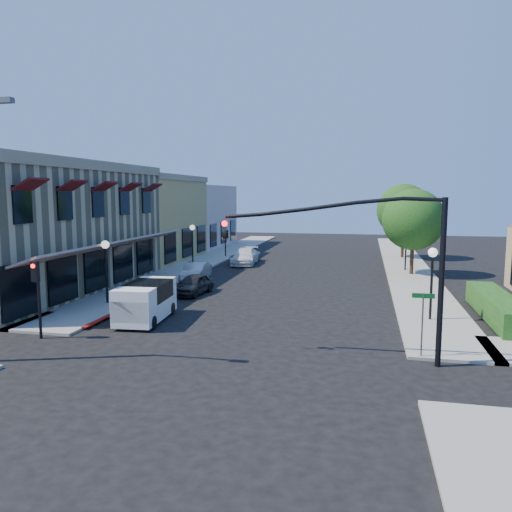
% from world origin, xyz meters
% --- Properties ---
extents(ground, '(120.00, 120.00, 0.00)m').
position_xyz_m(ground, '(0.00, 0.00, 0.00)').
color(ground, black).
rests_on(ground, ground).
extents(sidewalk_left, '(3.50, 50.00, 0.12)m').
position_xyz_m(sidewalk_left, '(-8.75, 27.00, 0.06)').
color(sidewalk_left, gray).
rests_on(sidewalk_left, ground).
extents(sidewalk_right, '(3.50, 50.00, 0.12)m').
position_xyz_m(sidewalk_right, '(8.75, 27.00, 0.06)').
color(sidewalk_right, gray).
rests_on(sidewalk_right, ground).
extents(curb_red_strip, '(0.25, 10.00, 0.06)m').
position_xyz_m(curb_red_strip, '(-6.90, 8.00, 0.00)').
color(curb_red_strip, maroon).
rests_on(curb_red_strip, ground).
extents(corner_brick_building, '(11.77, 18.20, 8.10)m').
position_xyz_m(corner_brick_building, '(-15.45, 11.00, 4.01)').
color(corner_brick_building, tan).
rests_on(corner_brick_building, ground).
extents(yellow_stucco_building, '(10.00, 12.00, 7.60)m').
position_xyz_m(yellow_stucco_building, '(-15.50, 26.00, 3.80)').
color(yellow_stucco_building, tan).
rests_on(yellow_stucco_building, ground).
extents(pink_stucco_building, '(10.00, 12.00, 7.00)m').
position_xyz_m(pink_stucco_building, '(-15.50, 38.00, 3.50)').
color(pink_stucco_building, beige).
rests_on(pink_stucco_building, ground).
extents(hedge, '(1.40, 8.00, 1.10)m').
position_xyz_m(hedge, '(11.70, 9.00, 0.00)').
color(hedge, '#1B4614').
rests_on(hedge, ground).
extents(street_tree_a, '(4.56, 4.56, 6.48)m').
position_xyz_m(street_tree_a, '(8.80, 22.00, 4.19)').
color(street_tree_a, '#332014').
rests_on(street_tree_a, ground).
extents(street_tree_b, '(4.94, 4.94, 7.02)m').
position_xyz_m(street_tree_b, '(8.80, 32.00, 4.54)').
color(street_tree_b, '#332014').
rests_on(street_tree_b, ground).
extents(signal_mast_arm, '(8.01, 0.39, 6.00)m').
position_xyz_m(signal_mast_arm, '(5.86, 1.50, 4.09)').
color(signal_mast_arm, black).
rests_on(signal_mast_arm, ground).
extents(secondary_signal, '(0.28, 0.42, 3.32)m').
position_xyz_m(secondary_signal, '(-8.00, 1.41, 2.32)').
color(secondary_signal, black).
rests_on(secondary_signal, ground).
extents(street_name_sign, '(0.80, 0.06, 2.50)m').
position_xyz_m(street_name_sign, '(7.50, 2.20, 1.70)').
color(street_name_sign, '#595B5E').
rests_on(street_name_sign, ground).
extents(lamppost_left_near, '(0.44, 0.44, 3.57)m').
position_xyz_m(lamppost_left_near, '(-8.50, 8.00, 2.74)').
color(lamppost_left_near, black).
rests_on(lamppost_left_near, ground).
extents(lamppost_left_far, '(0.44, 0.44, 3.57)m').
position_xyz_m(lamppost_left_far, '(-8.50, 22.00, 2.74)').
color(lamppost_left_far, black).
rests_on(lamppost_left_far, ground).
extents(lamppost_right_near, '(0.44, 0.44, 3.57)m').
position_xyz_m(lamppost_right_near, '(8.50, 8.00, 2.74)').
color(lamppost_right_near, black).
rests_on(lamppost_right_near, ground).
extents(lamppost_right_far, '(0.44, 0.44, 3.57)m').
position_xyz_m(lamppost_right_far, '(8.50, 24.00, 2.74)').
color(lamppost_right_far, black).
rests_on(lamppost_right_far, ground).
extents(white_van, '(2.12, 4.29, 1.84)m').
position_xyz_m(white_van, '(-4.89, 5.16, 1.07)').
color(white_van, white).
rests_on(white_van, ground).
extents(parked_car_a, '(1.86, 3.76, 1.23)m').
position_xyz_m(parked_car_a, '(-4.80, 11.78, 0.62)').
color(parked_car_a, black).
rests_on(parked_car_a, ground).
extents(parked_car_b, '(1.65, 4.04, 1.30)m').
position_xyz_m(parked_car_b, '(-6.20, 16.16, 0.65)').
color(parked_car_b, '#ABAEB1').
rests_on(parked_car_b, ground).
extents(parked_car_c, '(2.26, 4.87, 1.38)m').
position_xyz_m(parked_car_c, '(-4.80, 25.00, 0.69)').
color(parked_car_c, white).
rests_on(parked_car_c, ground).
extents(parked_car_d, '(2.28, 4.21, 1.12)m').
position_xyz_m(parked_car_d, '(-5.11, 26.17, 0.56)').
color(parked_car_d, '#B3B7B9').
rests_on(parked_car_d, ground).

